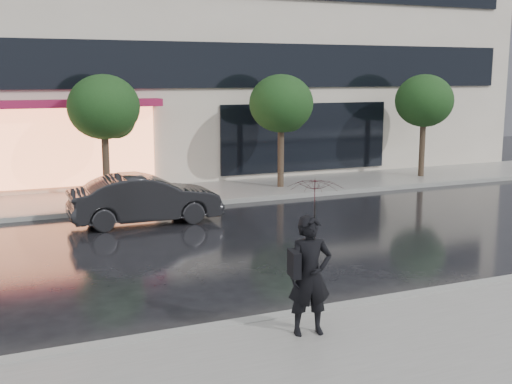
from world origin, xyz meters
TOP-DOWN VIEW (x-y plane):
  - ground at (0.00, 0.00)m, footprint 120.00×120.00m
  - sidewalk_near at (0.00, -3.25)m, footprint 60.00×4.50m
  - sidewalk_far at (0.00, 10.25)m, footprint 60.00×3.50m
  - curb_near at (0.00, -1.00)m, footprint 60.00×0.25m
  - curb_far at (0.00, 8.50)m, footprint 60.00×0.25m
  - bg_building_right at (26.00, 28.00)m, footprint 12.00×12.00m
  - tree_mid_west at (-2.94, 10.03)m, footprint 2.20×2.20m
  - tree_mid_east at (3.06, 10.03)m, footprint 2.20×2.20m
  - tree_far_east at (9.06, 10.03)m, footprint 2.20×2.20m
  - parked_car at (-2.55, 6.86)m, footprint 4.07×1.49m
  - pedestrian_with_umbrella at (-2.16, -1.83)m, footprint 0.94×0.95m

SIDE VIEW (x-z plane):
  - ground at x=0.00m, z-range 0.00..0.00m
  - sidewalk_near at x=0.00m, z-range 0.00..0.12m
  - sidewalk_far at x=0.00m, z-range 0.00..0.12m
  - curb_near at x=0.00m, z-range 0.00..0.14m
  - curb_far at x=0.00m, z-range 0.00..0.14m
  - parked_car at x=-2.55m, z-range 0.00..1.33m
  - pedestrian_with_umbrella at x=-2.16m, z-range 0.37..2.74m
  - tree_mid_west at x=-2.94m, z-range 0.93..4.92m
  - tree_mid_east at x=3.06m, z-range 0.93..4.92m
  - tree_far_east at x=9.06m, z-range 0.93..4.92m
  - bg_building_right at x=26.00m, z-range 0.00..16.00m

